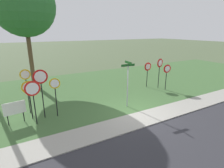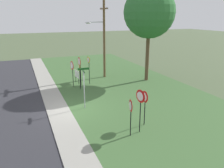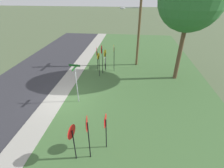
# 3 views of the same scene
# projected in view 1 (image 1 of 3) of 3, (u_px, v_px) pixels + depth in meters

# --- Properties ---
(ground_plane) EXTENTS (160.00, 160.00, 0.00)m
(ground_plane) POSITION_uv_depth(u_px,v_px,m) (136.00, 113.00, 10.93)
(ground_plane) COLOR #4C5B3D
(road_asphalt) EXTENTS (44.00, 6.40, 0.01)m
(road_asphalt) POSITION_uv_depth(u_px,v_px,m) (209.00, 161.00, 6.92)
(road_asphalt) COLOR #2D2D33
(road_asphalt) RESTS_ON ground_plane
(sidewalk_strip) EXTENTS (44.00, 1.60, 0.06)m
(sidewalk_strip) POSITION_uv_depth(u_px,v_px,m) (144.00, 118.00, 10.26)
(sidewalk_strip) COLOR #99968C
(sidewalk_strip) RESTS_ON ground_plane
(grass_median) EXTENTS (44.00, 12.00, 0.04)m
(grass_median) POSITION_uv_depth(u_px,v_px,m) (96.00, 87.00, 15.94)
(grass_median) COLOR #3D6033
(grass_median) RESTS_ON ground_plane
(stop_sign_near_left) EXTENTS (0.79, 0.10, 2.86)m
(stop_sign_near_left) POSITION_uv_depth(u_px,v_px,m) (41.00, 83.00, 9.71)
(stop_sign_near_left) COLOR black
(stop_sign_near_left) RESTS_ON grass_median
(stop_sign_near_right) EXTENTS (0.79, 0.14, 2.44)m
(stop_sign_near_right) POSITION_uv_depth(u_px,v_px,m) (33.00, 93.00, 9.08)
(stop_sign_near_right) COLOR black
(stop_sign_near_right) RESTS_ON grass_median
(stop_sign_far_left) EXTENTS (0.60, 0.12, 2.34)m
(stop_sign_far_left) POSITION_uv_depth(u_px,v_px,m) (55.00, 90.00, 10.00)
(stop_sign_far_left) COLOR black
(stop_sign_far_left) RESTS_ON grass_median
(stop_sign_far_center) EXTENTS (0.72, 0.14, 2.26)m
(stop_sign_far_center) POSITION_uv_depth(u_px,v_px,m) (29.00, 92.00, 9.73)
(stop_sign_far_center) COLOR black
(stop_sign_far_center) RESTS_ON grass_median
(stop_sign_far_right) EXTENTS (0.60, 0.12, 2.74)m
(stop_sign_far_right) POSITION_uv_depth(u_px,v_px,m) (26.00, 83.00, 10.36)
(stop_sign_far_right) COLOR black
(stop_sign_far_right) RESTS_ON grass_median
(yield_sign_near_left) EXTENTS (0.73, 0.10, 2.21)m
(yield_sign_near_left) POSITION_uv_depth(u_px,v_px,m) (148.00, 69.00, 15.49)
(yield_sign_near_left) COLOR black
(yield_sign_near_left) RESTS_ON grass_median
(yield_sign_near_right) EXTENTS (0.75, 0.17, 2.60)m
(yield_sign_near_right) POSITION_uv_depth(u_px,v_px,m) (160.00, 66.00, 15.13)
(yield_sign_near_right) COLOR black
(yield_sign_near_right) RESTS_ON grass_median
(yield_sign_far_left) EXTENTS (0.69, 0.16, 2.18)m
(yield_sign_far_left) POSITION_uv_depth(u_px,v_px,m) (167.00, 71.00, 14.73)
(yield_sign_far_left) COLOR black
(yield_sign_far_left) RESTS_ON grass_median
(street_name_post) EXTENTS (0.96, 0.82, 3.03)m
(street_name_post) POSITION_uv_depth(u_px,v_px,m) (128.00, 80.00, 11.36)
(street_name_post) COLOR #9EA0A8
(street_name_post) RESTS_ON grass_median
(notice_board) EXTENTS (1.09, 0.18, 1.25)m
(notice_board) POSITION_uv_depth(u_px,v_px,m) (15.00, 109.00, 9.45)
(notice_board) COLOR black
(notice_board) RESTS_ON grass_median
(oak_tree_left) EXTENTS (5.04, 5.04, 9.35)m
(oak_tree_left) POSITION_uv_depth(u_px,v_px,m) (24.00, 6.00, 14.38)
(oak_tree_left) COLOR brown
(oak_tree_left) RESTS_ON grass_median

